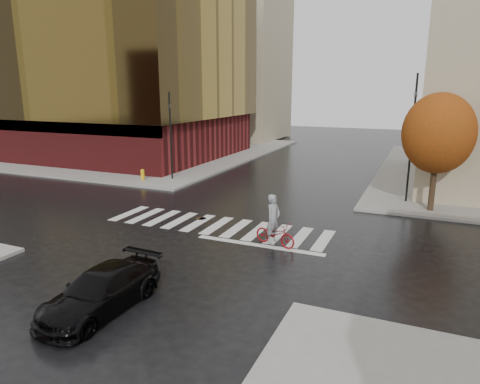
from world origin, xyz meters
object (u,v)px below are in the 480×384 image
object	(u,v)px
sedan	(101,291)
fire_hydrant	(143,174)
cyclist	(274,228)
traffic_light_nw	(170,131)
traffic_light_ne	(413,130)

from	to	relation	value
sedan	fire_hydrant	size ratio (longest dim) A/B	5.42
fire_hydrant	cyclist	bearing A→B (deg)	-32.98
traffic_light_nw	fire_hydrant	xyz separation A→B (m)	(-1.75, -1.32, -3.12)
traffic_light_ne	fire_hydrant	bearing A→B (deg)	13.04
sedan	traffic_light_nw	xyz separation A→B (m)	(-8.53, 17.63, 3.07)
sedan	traffic_light_nw	size ratio (longest dim) A/B	0.70
fire_hydrant	sedan	bearing A→B (deg)	-57.79
sedan	traffic_light_ne	xyz separation A→B (m)	(8.14, 17.63, 3.82)
cyclist	traffic_light_ne	world-z (taller)	traffic_light_ne
sedan	fire_hydrant	distance (m)	19.28
traffic_light_nw	fire_hydrant	distance (m)	3.81
cyclist	traffic_light_ne	bearing A→B (deg)	-10.24
sedan	fire_hydrant	world-z (taller)	sedan
sedan	fire_hydrant	bearing A→B (deg)	124.41
fire_hydrant	traffic_light_ne	bearing A→B (deg)	4.08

